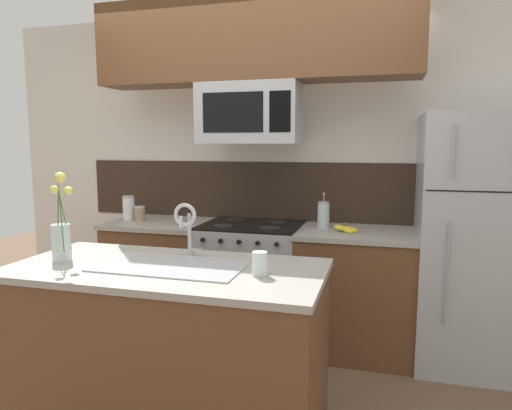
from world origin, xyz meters
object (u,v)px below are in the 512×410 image
microwave (251,114)px  storage_jar_medium (140,214)px  refrigerator (478,242)px  flower_vase (61,238)px  stove_range (252,282)px  banana_bunch (346,229)px  storage_jar_tall (129,208)px  sink_faucet (186,222)px  drinking_glass (260,264)px  french_press (323,215)px

microwave → storage_jar_medium: 1.23m
refrigerator → flower_vase: size_ratio=3.59×
stove_range → banana_bunch: (0.72, -0.06, 0.47)m
storage_jar_tall → flower_vase: flower_vase is taller
sink_faucet → drinking_glass: size_ratio=2.66×
sink_faucet → drinking_glass: bearing=-26.2°
banana_bunch → french_press: french_press is taller
storage_jar_tall → sink_faucet: size_ratio=0.66×
refrigerator → storage_jar_tall: size_ratio=8.61×
storage_jar_tall → banana_bunch: size_ratio=1.06×
drinking_glass → refrigerator: bearing=47.3°
storage_jar_medium → french_press: size_ratio=0.46×
storage_jar_tall → drinking_glass: (1.47, -1.28, -0.04)m
refrigerator → storage_jar_tall: (-2.67, -0.02, 0.14)m
storage_jar_medium → sink_faucet: sink_faucet is taller
microwave → flower_vase: bearing=-118.1°
microwave → drinking_glass: 1.54m
french_press → microwave: bearing=-171.6°
microwave → sink_faucet: size_ratio=2.43×
microwave → refrigerator: bearing=1.5°
microwave → storage_jar_tall: bearing=179.1°
refrigerator → french_press: 1.07m
refrigerator → storage_jar_medium: 2.56m
storage_jar_medium → stove_range: bearing=1.8°
french_press → flower_vase: (-1.23, -1.36, 0.03)m
sink_faucet → drinking_glass: sink_faucet is taller
microwave → french_press: size_ratio=2.79×
stove_range → storage_jar_tall: (-1.06, -0.00, 0.55)m
storage_jar_medium → french_press: (1.49, 0.09, 0.04)m
microwave → drinking_glass: bearing=-72.1°
banana_bunch → drinking_glass: size_ratio=1.66×
banana_bunch → flower_vase: bearing=-138.5°
stove_range → microwave: 1.30m
stove_range → storage_jar_medium: (-0.94, -0.03, 0.51)m
banana_bunch → french_press: size_ratio=0.71×
drinking_glass → storage_jar_tall: bearing=138.9°
drinking_glass → flower_vase: (-1.09, -0.02, 0.07)m
drinking_glass → flower_vase: bearing=-178.9°
stove_range → banana_bunch: 0.86m
sink_faucet → refrigerator: bearing=32.3°
microwave → banana_bunch: 1.10m
storage_jar_medium → flower_vase: flower_vase is taller
flower_vase → banana_bunch: bearing=41.5°
french_press → flower_vase: bearing=-132.1°
refrigerator → sink_faucet: 2.01m
microwave → storage_jar_medium: (-0.94, -0.01, -0.79)m
sink_faucet → flower_vase: bearing=-157.1°
microwave → drinking_glass: microwave is taller
refrigerator → storage_jar_tall: bearing=-179.5°
refrigerator → sink_faucet: bearing=-147.7°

